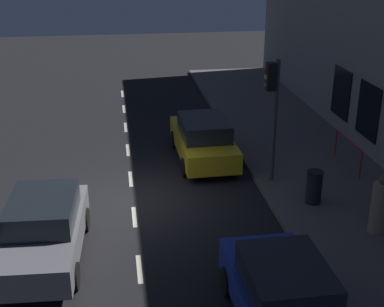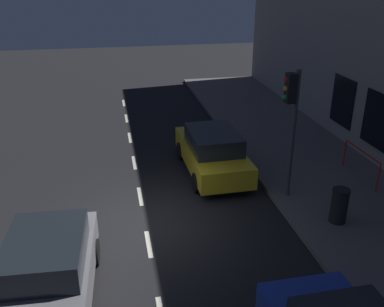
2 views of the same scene
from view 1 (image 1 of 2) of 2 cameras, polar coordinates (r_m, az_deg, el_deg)
The scene contains 10 objects.
ground_plane at distance 16.26m, azimuth -6.37°, elevation -5.09°, with size 60.00×60.00×0.00m, color black.
sidewalk at distance 17.50m, azimuth 14.53°, elevation -3.36°, with size 4.50×32.00×0.15m.
lane_centre_line at distance 15.38m, azimuth -6.21°, elevation -6.77°, with size 0.12×27.20×0.01m.
traffic_light at distance 16.40m, azimuth 8.63°, elevation 5.77°, with size 0.48×0.32×3.92m.
parked_car_0 at distance 11.14m, azimuth 9.72°, elevation -14.73°, with size 1.91×3.93×1.58m.
parked_car_1 at distance 13.61m, azimuth -15.62°, elevation -7.86°, with size 2.05×4.30×1.58m.
parked_car_2 at distance 18.80m, azimuth 1.21°, elevation 1.56°, with size 1.97×4.33×1.58m.
pedestrian_0 at distance 14.78m, azimuth 19.43°, elevation -5.41°, with size 0.48×0.48×1.63m.
trash_bin at distance 15.95m, azimuth 12.96°, elevation -3.51°, with size 0.48×0.48×1.00m.
red_railing at distance 18.63m, azimuth 16.44°, elevation 0.68°, with size 0.05×2.07×0.97m.
Camera 1 is at (-0.32, -14.46, 7.42)m, focal length 49.70 mm.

